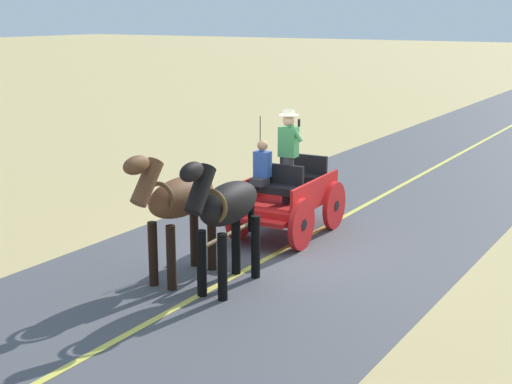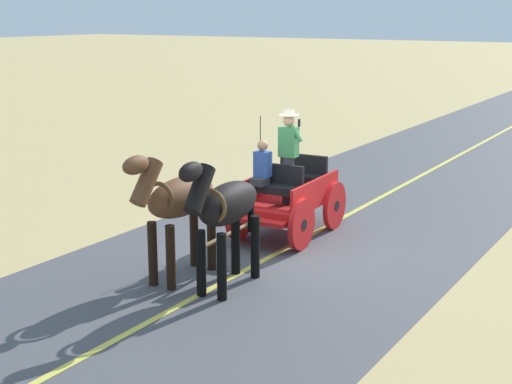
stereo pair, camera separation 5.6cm
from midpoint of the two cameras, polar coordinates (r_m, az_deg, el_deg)
ground_plane at (r=13.50m, az=2.27°, el=-4.53°), size 200.00×200.00×0.00m
road_surface at (r=13.50m, az=2.27°, el=-4.51°), size 6.43×160.00×0.01m
road_centre_stripe at (r=13.49m, az=2.27°, el=-4.49°), size 0.12×160.00×0.00m
horse_drawn_carriage at (r=14.17m, az=2.53°, el=-0.21°), size 1.54×4.51×2.50m
horse_near_side at (r=11.26m, az=-2.29°, el=-1.22°), size 0.68×2.14×2.21m
horse_off_side at (r=11.73m, az=-6.00°, el=-0.68°), size 0.57×2.13×2.21m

